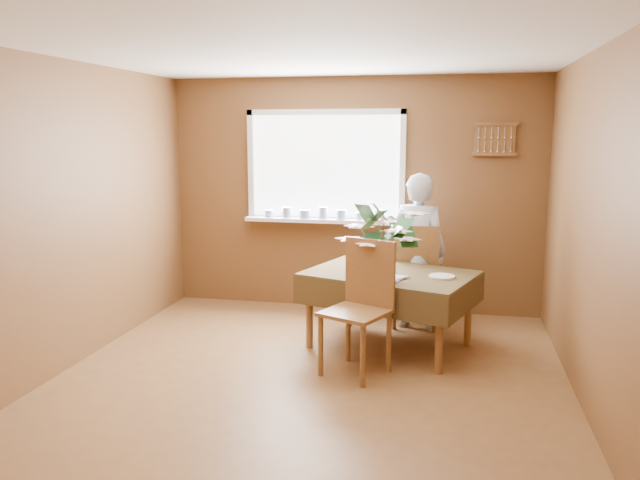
% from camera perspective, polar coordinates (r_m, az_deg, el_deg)
% --- Properties ---
extents(floor, '(4.50, 4.50, 0.00)m').
position_cam_1_polar(floor, '(4.90, -1.37, -13.31)').
color(floor, brown).
rests_on(floor, ground).
extents(ceiling, '(4.50, 4.50, 0.00)m').
position_cam_1_polar(ceiling, '(4.53, -1.51, 17.12)').
color(ceiling, white).
rests_on(ceiling, wall_back).
extents(wall_back, '(4.00, 0.00, 4.00)m').
position_cam_1_polar(wall_back, '(6.74, 3.01, 4.12)').
color(wall_back, brown).
rests_on(wall_back, floor).
extents(wall_front, '(4.00, 0.00, 4.00)m').
position_cam_1_polar(wall_front, '(2.47, -13.74, -6.45)').
color(wall_front, brown).
rests_on(wall_front, floor).
extents(wall_left, '(0.00, 4.50, 4.50)m').
position_cam_1_polar(wall_left, '(5.38, -22.67, 1.87)').
color(wall_left, brown).
rests_on(wall_left, floor).
extents(wall_right, '(0.00, 4.50, 4.50)m').
position_cam_1_polar(wall_right, '(4.53, 23.99, 0.40)').
color(wall_right, brown).
rests_on(wall_right, floor).
extents(window_assembly, '(1.72, 0.20, 1.22)m').
position_cam_1_polar(window_assembly, '(6.73, 0.43, 4.93)').
color(window_assembly, white).
rests_on(window_assembly, wall_back).
extents(spoon_rack, '(0.44, 0.05, 0.33)m').
position_cam_1_polar(spoon_rack, '(6.60, 15.69, 8.86)').
color(spoon_rack, brown).
rests_on(spoon_rack, wall_back).
extents(dining_table, '(1.66, 1.37, 0.70)m').
position_cam_1_polar(dining_table, '(5.60, 6.39, -3.77)').
color(dining_table, brown).
rests_on(dining_table, floor).
extents(chair_far, '(0.47, 0.47, 1.04)m').
position_cam_1_polar(chair_far, '(6.22, 8.70, -2.92)').
color(chair_far, brown).
rests_on(chair_far, floor).
extents(chair_near, '(0.61, 0.61, 1.07)m').
position_cam_1_polar(chair_near, '(5.05, 3.82, -5.67)').
color(chair_near, brown).
rests_on(chair_near, floor).
extents(seated_woman, '(0.63, 0.48, 1.54)m').
position_cam_1_polar(seated_woman, '(6.16, 8.92, -1.06)').
color(seated_woman, white).
rests_on(seated_woman, floor).
extents(flower_bouquet, '(0.63, 0.63, 0.54)m').
position_cam_1_polar(flower_bouquet, '(5.32, 5.85, 0.29)').
color(flower_bouquet, white).
rests_on(flower_bouquet, dining_table).
extents(side_plate, '(0.30, 0.30, 0.01)m').
position_cam_1_polar(side_plate, '(5.47, 11.08, -3.28)').
color(side_plate, white).
rests_on(side_plate, dining_table).
extents(table_knife, '(0.17, 0.21, 0.00)m').
position_cam_1_polar(table_knife, '(5.31, 7.29, -3.55)').
color(table_knife, silver).
rests_on(table_knife, dining_table).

